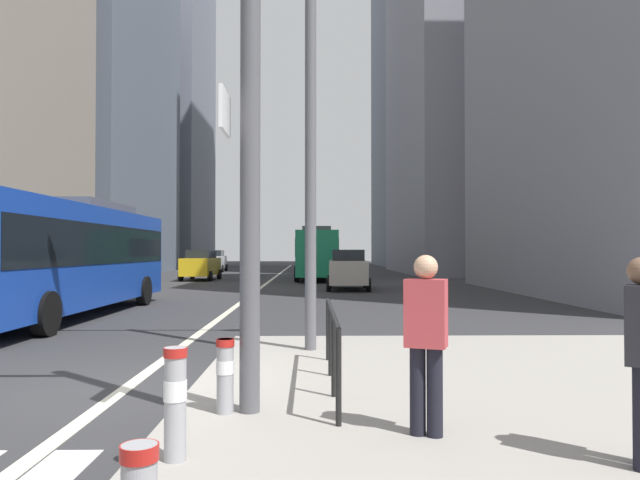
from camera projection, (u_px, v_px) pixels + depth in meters
name	position (u px, v px, depth m)	size (l,w,h in m)	color
ground_plane	(257.00, 290.00, 27.91)	(160.00, 160.00, 0.00)	#303033
median_island	(560.00, 402.00, 7.01)	(9.00, 10.00, 0.15)	gray
lane_centre_line	(271.00, 280.00, 37.91)	(0.20, 80.00, 0.01)	beige
office_tower_left_mid	(91.00, 105.00, 49.58)	(10.41, 20.71, 28.36)	slate
office_tower_left_far	(160.00, 112.00, 72.45)	(11.02, 16.32, 38.18)	slate
office_tower_right_far	(423.00, 78.00, 75.22)	(11.34, 19.47, 47.99)	slate
city_bus_blue_oncoming	(64.00, 253.00, 16.66)	(2.75, 11.66, 3.40)	#14389E
city_bus_red_receding	(316.00, 252.00, 39.36)	(2.71, 11.58, 3.40)	#198456
car_oncoming_mid	(201.00, 265.00, 37.82)	(2.16, 4.47, 1.94)	gold
car_receding_near	(307.00, 259.00, 64.75)	(2.19, 4.60, 1.94)	#232838
car_receding_far	(348.00, 269.00, 28.52)	(2.20, 4.51, 1.94)	#B2A899
car_oncoming_far	(214.00, 261.00, 53.14)	(2.10, 4.17, 1.94)	silver
traffic_signal_gantry	(72.00, 46.00, 6.35)	(5.83, 0.65, 6.00)	#515156
street_lamp_post	(311.00, 59.00, 10.39)	(5.50, 0.32, 8.00)	#56565B
bollard_left	(175.00, 398.00, 4.86)	(0.20, 0.20, 0.93)	#99999E
bollard_right	(225.00, 372.00, 6.27)	(0.20, 0.20, 0.79)	#99999E
pedestrian_railing	(332.00, 331.00, 7.58)	(0.06, 3.57, 0.98)	black
pedestrian_waiting	(426.00, 335.00, 5.52)	(0.44, 0.36, 1.70)	black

